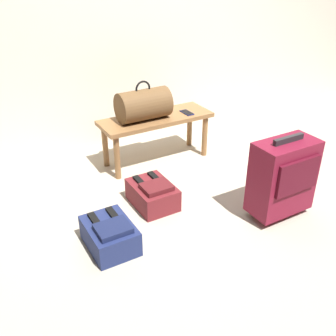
% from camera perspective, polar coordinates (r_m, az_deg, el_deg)
% --- Properties ---
extents(ground_plane, '(6.60, 6.60, 0.00)m').
position_cam_1_polar(ground_plane, '(3.04, 11.89, -5.13)').
color(ground_plane, '#B2A893').
extents(bench, '(1.00, 0.36, 0.43)m').
position_cam_1_polar(bench, '(3.45, -1.77, 6.49)').
color(bench, olive).
rests_on(bench, ground).
extents(duffel_bag_brown, '(0.44, 0.26, 0.34)m').
position_cam_1_polar(duffel_bag_brown, '(3.33, -3.63, 9.26)').
color(duffel_bag_brown, brown).
rests_on(duffel_bag_brown, bench).
extents(cell_phone, '(0.07, 0.14, 0.01)m').
position_cam_1_polar(cell_phone, '(3.51, 2.79, 8.14)').
color(cell_phone, '#191E4C').
rests_on(cell_phone, bench).
extents(suitcase_upright_burgundy, '(0.45, 0.26, 0.62)m').
position_cam_1_polar(suitcase_upright_burgundy, '(2.81, 16.52, -1.19)').
color(suitcase_upright_burgundy, maroon).
rests_on(suitcase_upright_burgundy, ground).
extents(backpack_maroon, '(0.28, 0.38, 0.21)m').
position_cam_1_polar(backpack_maroon, '(2.92, -2.27, -3.83)').
color(backpack_maroon, maroon).
rests_on(backpack_maroon, ground).
extents(backpack_navy, '(0.28, 0.38, 0.21)m').
position_cam_1_polar(backpack_navy, '(2.55, -8.53, -9.67)').
color(backpack_navy, navy).
rests_on(backpack_navy, ground).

